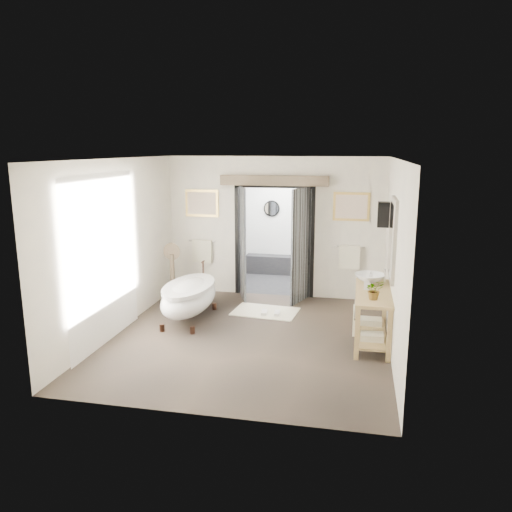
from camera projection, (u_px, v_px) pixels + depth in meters
name	position (u px, v px, depth m)	size (l,w,h in m)	color
ground_plane	(249.00, 337.00, 8.24)	(5.00, 5.00, 0.00)	#473A2E
room_shell	(244.00, 227.00, 7.73)	(4.52, 5.02, 2.91)	silver
shower_room	(285.00, 240.00, 11.87)	(2.22, 2.01, 2.51)	black
back_wall_dressing	(273.00, 223.00, 10.12)	(3.82, 0.78, 2.52)	black
clawfoot_tub	(189.00, 296.00, 8.99)	(0.83, 1.86, 0.91)	#382218
vanity	(371.00, 312.00, 7.94)	(0.57, 1.60, 0.85)	tan
pedestal_mirror	(173.00, 276.00, 10.13)	(0.36, 0.23, 1.20)	brown
rug	(265.00, 311.00, 9.52)	(1.20, 0.80, 0.01)	beige
slippers	(271.00, 313.00, 9.34)	(0.37, 0.27, 0.05)	silver
basin	(370.00, 279.00, 8.27)	(0.50, 0.50, 0.17)	white
plant	(374.00, 290.00, 7.42)	(0.27, 0.23, 0.30)	gray
soap_bottle_a	(367.00, 284.00, 7.96)	(0.08, 0.09, 0.19)	gray
soap_bottle_b	(371.00, 276.00, 8.46)	(0.13, 0.13, 0.17)	gray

